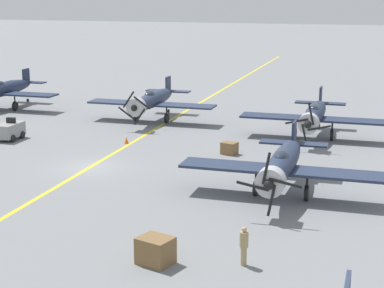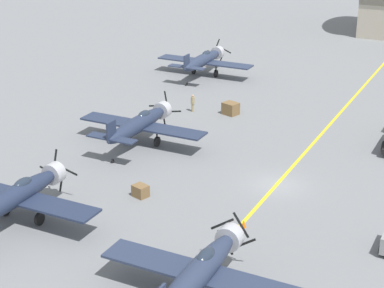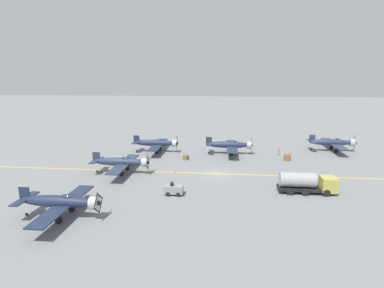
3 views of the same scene
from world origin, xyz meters
The scene contains 10 objects.
ground_plane centered at (0.00, 0.00, 0.00)m, with size 400.00×400.00×0.00m, color slate.
taxiway_stripe centered at (0.00, 0.00, 0.00)m, with size 0.30×160.00×0.01m, color yellow.
airplane_far_left centered at (-18.48, 25.27, 2.01)m, with size 12.00×9.98×3.70m.
airplane_mid_left centered at (-13.70, 2.44, 2.01)m, with size 12.00×9.98×3.78m.
airplane_near_left centered at (-13.78, -13.59, 2.01)m, with size 12.00×9.98×3.77m.
airplane_near_center centered at (1.38, -16.32, 2.01)m, with size 12.00×9.98×3.65m.
ground_crew_walking centered at (-13.65, 12.73, 0.99)m, with size 0.39×0.39×1.81m.
supply_crate_by_tanker centered at (-9.85, 13.70, 0.61)m, with size 1.47×1.23×1.23m, color brown.
supply_crate_mid_lane centered at (-8.36, -6.44, 0.45)m, with size 1.09×0.90×0.90m, color brown.
traffic_cone centered at (0.29, -7.33, 0.28)m, with size 0.36×0.36×0.55m, color orange.
Camera 2 is at (14.35, -43.01, 21.36)m, focal length 60.00 mm.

